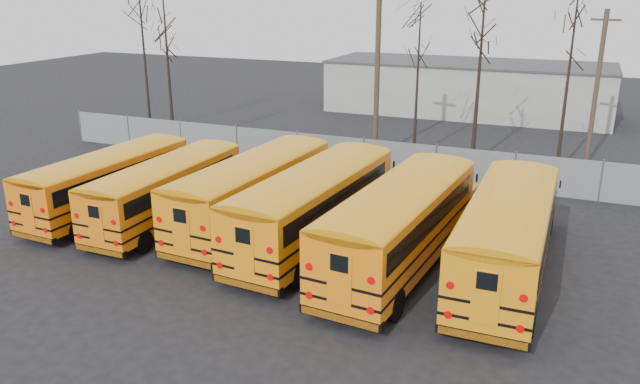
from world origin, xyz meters
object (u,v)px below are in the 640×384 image
at_px(bus_e, 403,218).
at_px(utility_pole_left, 377,71).
at_px(bus_b, 169,185).
at_px(bus_d, 317,200).
at_px(bus_f, 509,229).
at_px(bus_c, 255,186).
at_px(utility_pole_right, 597,87).
at_px(bus_a, 111,177).

distance_m(bus_e, utility_pole_left, 16.43).
relative_size(bus_b, bus_d, 0.87).
height_order(bus_d, bus_f, bus_d).
bearing_deg(bus_e, bus_c, 172.44).
xyz_separation_m(bus_f, utility_pole_left, (-9.53, 14.50, 3.27)).
relative_size(utility_pole_left, utility_pole_right, 1.15).
bearing_deg(bus_f, bus_c, 174.33).
bearing_deg(utility_pole_left, bus_b, -101.32).
height_order(bus_a, bus_c, bus_c).
bearing_deg(utility_pole_right, bus_e, -98.85).
bearing_deg(bus_d, bus_f, 2.43).
xyz_separation_m(bus_c, utility_pole_left, (0.97, 13.47, 3.32)).
relative_size(bus_c, bus_d, 0.97).
bearing_deg(bus_f, bus_d, 177.84).
bearing_deg(bus_d, utility_pole_right, 64.58).
bearing_deg(bus_d, bus_a, -174.79).
bearing_deg(utility_pole_left, bus_e, -61.69).
bearing_deg(utility_pole_left, bus_f, -49.79).
distance_m(bus_a, bus_e, 13.83).
xyz_separation_m(bus_b, bus_c, (3.76, 0.90, 0.17)).
height_order(bus_b, utility_pole_left, utility_pole_left).
relative_size(bus_a, bus_b, 1.01).
height_order(bus_b, utility_pole_right, utility_pole_right).
xyz_separation_m(bus_b, bus_e, (10.61, -0.62, 0.25)).
relative_size(bus_e, utility_pole_left, 1.19).
bearing_deg(utility_pole_right, bus_c, -118.35).
relative_size(bus_c, utility_pole_left, 1.13).
height_order(bus_a, bus_d, bus_d).
distance_m(bus_b, bus_d, 6.92).
xyz_separation_m(bus_d, utility_pole_left, (-2.19, 14.23, 3.26)).
bearing_deg(utility_pole_right, utility_pole_left, -156.39).
relative_size(bus_b, bus_c, 0.90).
bearing_deg(bus_e, bus_f, 12.62).
bearing_deg(bus_c, utility_pole_right, 55.04).
height_order(bus_e, utility_pole_right, utility_pole_right).
height_order(bus_d, utility_pole_right, utility_pole_right).
bearing_deg(utility_pole_left, bus_c, -87.23).
distance_m(bus_b, bus_c, 3.87).
xyz_separation_m(bus_f, utility_pole_right, (2.50, 17.38, 2.60)).
xyz_separation_m(bus_a, utility_pole_left, (7.93, 14.36, 3.48)).
relative_size(bus_c, utility_pole_right, 1.30).
relative_size(bus_a, utility_pole_left, 1.03).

